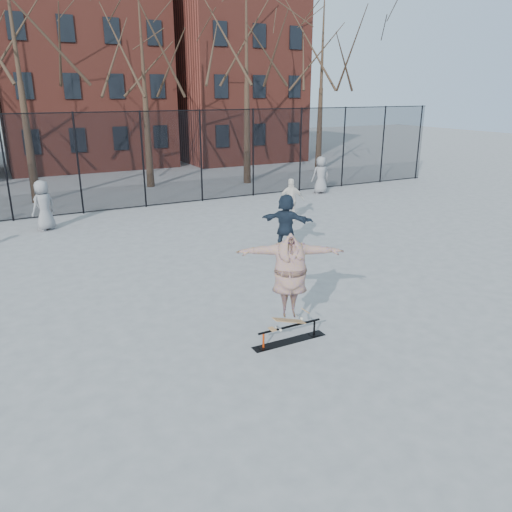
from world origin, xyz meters
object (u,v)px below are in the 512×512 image
bystander_grey (43,205)px  bystander_white (291,200)px  skate_rail (290,335)px  bystander_navy (286,222)px  skater (290,282)px  skateboard (289,324)px  bystander_extra (321,175)px

bystander_grey → bystander_white: size_ratio=1.10×
skate_rail → bystander_grey: 11.76m
skate_rail → bystander_navy: bearing=59.7°
bystander_white → bystander_navy: bearing=82.4°
skate_rail → skater: (-0.02, -0.00, 1.14)m
skateboard → bystander_navy: bearing=59.6°
skater → bystander_grey: skater is taller
skate_rail → bystander_grey: (-3.34, 11.25, 0.76)m
skate_rail → bystander_white: bystander_white is taller
bystander_extra → bystander_navy: bearing=57.1°
bystander_white → bystander_grey: bearing=7.2°
skate_rail → bystander_grey: bystander_grey is taller
bystander_navy → bystander_extra: (6.17, 7.00, 0.00)m
bystander_navy → skateboard: bearing=105.9°
bystander_white → skate_rail: bearing=84.8°
bystander_grey → bystander_navy: (6.40, -6.01, -0.01)m
skateboard → bystander_grey: size_ratio=0.43×
bystander_white → bystander_navy: bystander_navy is taller
skater → bystander_grey: bearing=131.3°
bystander_extra → skateboard: bearing=61.4°
skate_rail → skateboard: (-0.02, 0.00, 0.26)m
skate_rail → bystander_white: size_ratio=0.98×
skater → bystander_extra: skater is taller
skater → bystander_white: size_ratio=1.26×
skater → bystander_grey: (-3.32, 11.25, -0.38)m
skateboard → skate_rail: bearing=0.0°
skate_rail → skater: size_ratio=0.78×
skate_rail → bystander_navy: size_ratio=0.90×
skater → skateboard: bearing=-169.2°
skateboard → bystander_navy: size_ratio=0.44×
skate_rail → bystander_extra: bystander_extra is taller
skate_rail → skateboard: skateboard is taller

